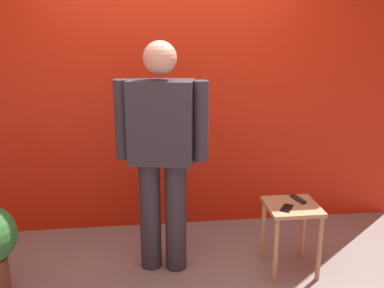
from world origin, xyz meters
name	(u,v)px	position (x,y,z in m)	size (l,w,h in m)	color
back_wall_red	(169,58)	(0.00, 1.36, 1.62)	(4.57, 0.12, 3.24)	red
standing_person	(162,148)	(-0.12, 0.51, 1.02)	(0.72, 0.35, 1.82)	#2D2D38
side_table	(291,218)	(0.88, 0.35, 0.45)	(0.41, 0.41, 0.56)	tan
cell_phone	(287,208)	(0.81, 0.28, 0.57)	(0.07, 0.14, 0.01)	black
tv_remote	(298,199)	(0.95, 0.43, 0.57)	(0.04, 0.17, 0.02)	black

